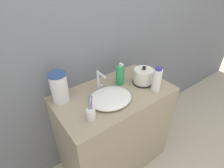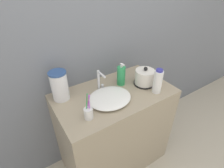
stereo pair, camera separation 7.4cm
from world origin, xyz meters
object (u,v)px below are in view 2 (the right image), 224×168
(lotion_bottle, at_px, (121,76))
(toothbrush_cup, at_px, (88,113))
(faucet, at_px, (100,80))
(shampoo_bottle, at_px, (158,81))
(electric_kettle, at_px, (145,78))
(water_pitcher, at_px, (60,86))

(lotion_bottle, bearing_deg, toothbrush_cup, -152.47)
(faucet, distance_m, shampoo_bottle, 0.48)
(lotion_bottle, height_order, shampoo_bottle, shampoo_bottle)
(faucet, bearing_deg, shampoo_bottle, -35.88)
(faucet, distance_m, electric_kettle, 0.41)
(electric_kettle, height_order, water_pitcher, water_pitcher)
(water_pitcher, bearing_deg, faucet, -12.77)
(toothbrush_cup, distance_m, lotion_bottle, 0.50)
(toothbrush_cup, height_order, shampoo_bottle, shampoo_bottle)
(faucet, height_order, water_pitcher, water_pitcher)
(electric_kettle, xyz_separation_m, water_pitcher, (-0.70, 0.21, 0.06))
(lotion_bottle, relative_size, water_pitcher, 0.86)
(electric_kettle, bearing_deg, shampoo_bottle, -87.65)
(electric_kettle, xyz_separation_m, toothbrush_cup, (-0.62, -0.12, -0.02))
(toothbrush_cup, distance_m, water_pitcher, 0.34)
(lotion_bottle, bearing_deg, electric_kettle, -32.58)
(faucet, bearing_deg, toothbrush_cup, -133.38)
(faucet, bearing_deg, lotion_bottle, -5.58)
(lotion_bottle, height_order, water_pitcher, water_pitcher)
(shampoo_bottle, bearing_deg, faucet, 144.12)
(water_pitcher, bearing_deg, shampoo_bottle, -26.55)
(lotion_bottle, distance_m, shampoo_bottle, 0.32)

